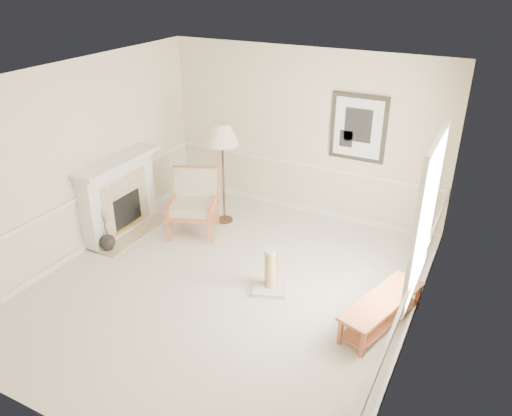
{
  "coord_description": "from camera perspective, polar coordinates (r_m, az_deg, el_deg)",
  "views": [
    {
      "loc": [
        3.04,
        -4.94,
        4.15
      ],
      "look_at": [
        0.13,
        0.7,
        0.96
      ],
      "focal_mm": 35.0,
      "sensor_mm": 36.0,
      "label": 1
    }
  ],
  "objects": [
    {
      "name": "ground",
      "position": [
        7.13,
        -3.56,
        -8.98
      ],
      "size": [
        5.5,
        5.5,
        0.0
      ],
      "primitive_type": "plane",
      "color": "silver",
      "rests_on": "ground"
    },
    {
      "name": "bench",
      "position": [
        6.5,
        14.18,
        -11.01
      ],
      "size": [
        0.81,
        1.44,
        0.4
      ],
      "rotation": [
        0.0,
        0.0,
        -0.31
      ],
      "color": "#AF5F38",
      "rests_on": "ground"
    },
    {
      "name": "floor_vase",
      "position": [
        8.21,
        -16.63,
        -3.81
      ],
      "size": [
        0.26,
        0.26,
        0.76
      ],
      "rotation": [
        0.0,
        0.0,
        -0.34
      ],
      "color": "black",
      "rests_on": "ground"
    },
    {
      "name": "room",
      "position": [
        6.23,
        -2.58,
        5.13
      ],
      "size": [
        5.04,
        5.54,
        2.92
      ],
      "color": "beige",
      "rests_on": "ground"
    },
    {
      "name": "scratching_post",
      "position": [
        6.96,
        1.57,
        -7.92
      ],
      "size": [
        0.58,
        0.58,
        0.64
      ],
      "rotation": [
        0.0,
        0.0,
        0.36
      ],
      "color": "beige",
      "rests_on": "ground"
    },
    {
      "name": "fireplace",
      "position": [
        8.48,
        -15.35,
        1.21
      ],
      "size": [
        0.64,
        1.64,
        1.31
      ],
      "color": "white",
      "rests_on": "ground"
    },
    {
      "name": "floor_lamp",
      "position": [
        8.22,
        -3.89,
        8.09
      ],
      "size": [
        0.63,
        0.63,
        1.77
      ],
      "rotation": [
        0.0,
        0.0,
        -0.15
      ],
      "color": "black",
      "rests_on": "ground"
    },
    {
      "name": "armchair",
      "position": [
        8.39,
        -7.12,
        1.07
      ],
      "size": [
        1.04,
        1.07,
        1.04
      ],
      "rotation": [
        0.0,
        0.0,
        0.39
      ],
      "color": "#AF5F38",
      "rests_on": "ground"
    }
  ]
}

